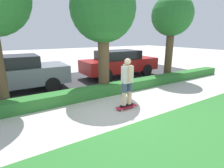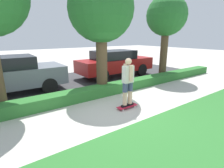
% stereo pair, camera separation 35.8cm
% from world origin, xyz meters
% --- Properties ---
extents(ground_plane, '(60.00, 60.00, 0.00)m').
position_xyz_m(ground_plane, '(0.00, 0.00, 0.00)').
color(ground_plane, '#BCB7AD').
extents(grass_lawn_strip, '(16.74, 4.00, 0.01)m').
position_xyz_m(grass_lawn_strip, '(0.00, -3.00, 0.01)').
color(grass_lawn_strip, '#2D702D').
rests_on(grass_lawn_strip, ground_plane).
extents(street_asphalt, '(16.74, 5.00, 0.01)m').
position_xyz_m(street_asphalt, '(0.00, 4.20, 0.00)').
color(street_asphalt, '#38383A').
rests_on(street_asphalt, ground_plane).
extents(hedge_row, '(16.74, 0.60, 0.41)m').
position_xyz_m(hedge_row, '(0.00, 1.60, 0.21)').
color(hedge_row, '#2D702D').
rests_on(hedge_row, ground_plane).
extents(skateboard, '(0.76, 0.24, 0.08)m').
position_xyz_m(skateboard, '(0.29, -0.05, 0.07)').
color(skateboard, red).
rests_on(skateboard, ground_plane).
extents(skater_person, '(0.49, 0.42, 1.63)m').
position_xyz_m(skater_person, '(0.29, -0.05, 0.95)').
color(skater_person, black).
rests_on(skater_person, skateboard).
extents(tree_mid, '(2.58, 2.58, 4.69)m').
position_xyz_m(tree_mid, '(0.53, 1.91, 3.33)').
color(tree_mid, brown).
rests_on(tree_mid, ground_plane).
extents(tree_far, '(2.16, 2.16, 4.53)m').
position_xyz_m(tree_far, '(4.87, 2.16, 3.36)').
color(tree_far, brown).
rests_on(tree_far, ground_plane).
extents(parked_car_front, '(4.50, 1.98, 1.58)m').
position_xyz_m(parked_car_front, '(-2.75, 4.06, 0.83)').
color(parked_car_front, slate).
rests_on(parked_car_front, ground_plane).
extents(parked_car_middle, '(4.66, 1.80, 1.56)m').
position_xyz_m(parked_car_middle, '(2.88, 4.11, 0.83)').
color(parked_car_middle, maroon).
rests_on(parked_car_middle, ground_plane).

